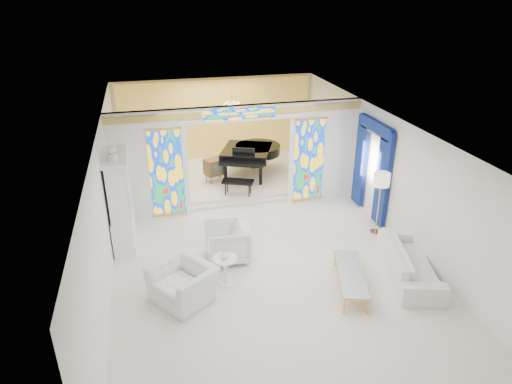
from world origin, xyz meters
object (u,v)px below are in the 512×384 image
object	(u,v)px
china_cabinet	(121,202)
grand_piano	(251,152)
coffee_table	(351,274)
tv_console	(215,167)
armchair_left	(183,283)
armchair_right	(227,242)
sofa	(410,261)

from	to	relation	value
china_cabinet	grand_piano	world-z (taller)	china_cabinet
china_cabinet	grand_piano	xyz separation A→B (m)	(4.02, 3.31, -0.23)
coffee_table	tv_console	size ratio (longest dim) A/B	2.49
grand_piano	armchair_left	bearing A→B (deg)	-92.93
tv_console	armchair_left	bearing A→B (deg)	-127.02
armchair_left	armchair_right	distance (m)	1.74
sofa	armchair_right	bearing A→B (deg)	82.49
armchair_left	grand_piano	distance (m)	6.51
armchair_left	tv_console	size ratio (longest dim) A/B	1.58
armchair_right	coffee_table	xyz separation A→B (m)	(2.32, -1.77, -0.08)
grand_piano	tv_console	distance (m)	1.32
tv_console	armchair_right	bearing A→B (deg)	-116.61
coffee_table	sofa	bearing A→B (deg)	5.42
armchair_left	grand_piano	bearing A→B (deg)	117.96
armchair_right	coffee_table	distance (m)	2.93
sofa	tv_console	xyz separation A→B (m)	(-3.40, 5.89, 0.31)
tv_console	grand_piano	bearing A→B (deg)	-8.28
sofa	grand_piano	distance (m)	6.57
china_cabinet	sofa	distance (m)	6.85
china_cabinet	armchair_right	size ratio (longest dim) A/B	2.76
china_cabinet	grand_piano	bearing A→B (deg)	39.49
armchair_right	tv_console	world-z (taller)	tv_console
coffee_table	tv_console	world-z (taller)	tv_console
armchair_right	grand_piano	distance (m)	4.87
china_cabinet	coffee_table	distance (m)	5.62
china_cabinet	armchair_left	xyz separation A→B (m)	(1.19, -2.52, -0.78)
armchair_left	armchair_right	xyz separation A→B (m)	(1.17, 1.28, 0.06)
armchair_left	coffee_table	bearing A→B (deg)	45.89
coffee_table	china_cabinet	bearing A→B (deg)	147.28
china_cabinet	armchair_right	world-z (taller)	china_cabinet
armchair_left	sofa	world-z (taller)	armchair_left
grand_piano	tv_console	world-z (taller)	grand_piano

